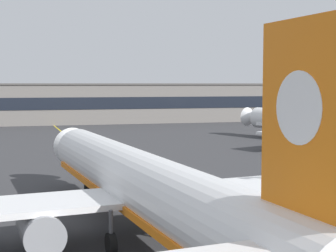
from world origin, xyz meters
TOP-DOWN VIEW (x-y plane):
  - taxiway_centreline at (0.00, 30.00)m, footprint 9.83×179.76m
  - airliner_foreground at (-2.31, 14.88)m, footprint 32.35×41.46m
  - terminal_building at (1.95, 111.84)m, footprint 156.19×12.40m

SIDE VIEW (x-z plane):
  - taxiway_centreline at x=0.00m, z-range 0.00..0.01m
  - airliner_foreground at x=-2.31m, z-range -2.46..9.19m
  - terminal_building at x=1.95m, z-range 0.01..9.65m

